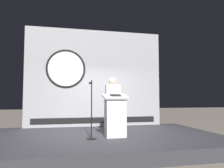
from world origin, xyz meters
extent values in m
plane|color=#6B6056|center=(0.00, 0.00, 0.00)|extent=(40.00, 40.00, 0.00)
cube|color=#333338|center=(0.00, 0.00, 0.15)|extent=(6.40, 4.00, 0.30)
cube|color=#9E9EA3|center=(0.00, 1.85, 2.06)|extent=(4.94, 0.10, 3.51)
cylinder|color=black|center=(-1.07, 1.80, 2.35)|extent=(1.38, 0.02, 1.38)
cylinder|color=white|center=(-1.07, 1.79, 2.35)|extent=(1.23, 0.02, 1.23)
cube|color=black|center=(0.00, 1.79, 0.52)|extent=(4.45, 0.02, 0.20)
cube|color=silver|center=(0.23, -0.35, 0.81)|extent=(0.52, 0.40, 1.02)
cube|color=silver|center=(0.23, -0.35, 1.35)|extent=(0.64, 0.50, 0.15)
cube|color=black|center=(0.23, -0.37, 1.40)|extent=(0.28, 0.20, 0.06)
cylinder|color=black|center=(0.26, 0.13, 0.71)|extent=(0.26, 0.26, 0.81)
cube|color=white|center=(0.26, 0.13, 1.40)|extent=(0.40, 0.24, 0.58)
sphere|color=beige|center=(0.26, 0.13, 1.80)|extent=(0.22, 0.22, 0.22)
cylinder|color=black|center=(-0.41, -0.50, 0.31)|extent=(0.24, 0.24, 0.02)
cylinder|color=black|center=(-0.41, -0.50, 1.04)|extent=(0.03, 0.03, 1.47)
cylinder|color=black|center=(-0.41, -0.32, 1.72)|extent=(0.02, 0.37, 0.02)
sphere|color=#262626|center=(-0.41, -0.13, 1.72)|extent=(0.07, 0.07, 0.07)
camera|label=1|loc=(-1.02, -5.81, 1.32)|focal=33.88mm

